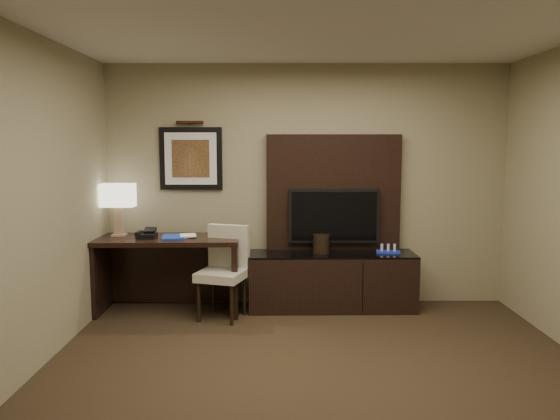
{
  "coord_description": "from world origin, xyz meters",
  "views": [
    {
      "loc": [
        -0.3,
        -3.67,
        1.82
      ],
      "look_at": [
        -0.3,
        1.8,
        1.15
      ],
      "focal_mm": 35.0,
      "sensor_mm": 36.0,
      "label": 1
    }
  ],
  "objects_px": {
    "desk": "(169,275)",
    "table_lamp": "(119,211)",
    "minibar_tray": "(388,249)",
    "ice_bucket": "(321,244)",
    "tv": "(334,216)",
    "credenza": "(332,281)",
    "desk_chair": "(222,274)",
    "desk_phone": "(147,234)"
  },
  "relations": [
    {
      "from": "credenza",
      "to": "minibar_tray",
      "type": "xyz_separation_m",
      "value": [
        0.62,
        0.02,
        0.36
      ]
    },
    {
      "from": "credenza",
      "to": "minibar_tray",
      "type": "height_order",
      "value": "minibar_tray"
    },
    {
      "from": "minibar_tray",
      "to": "ice_bucket",
      "type": "bearing_deg",
      "value": -178.89
    },
    {
      "from": "tv",
      "to": "desk_phone",
      "type": "relative_size",
      "value": 5.11
    },
    {
      "from": "tv",
      "to": "minibar_tray",
      "type": "distance_m",
      "value": 0.7
    },
    {
      "from": "credenza",
      "to": "desk_chair",
      "type": "relative_size",
      "value": 1.92
    },
    {
      "from": "credenza",
      "to": "table_lamp",
      "type": "bearing_deg",
      "value": 179.14
    },
    {
      "from": "credenza",
      "to": "desk_chair",
      "type": "bearing_deg",
      "value": -164.67
    },
    {
      "from": "table_lamp",
      "to": "minibar_tray",
      "type": "relative_size",
      "value": 2.16
    },
    {
      "from": "credenza",
      "to": "desk_phone",
      "type": "distance_m",
      "value": 2.07
    },
    {
      "from": "minibar_tray",
      "to": "table_lamp",
      "type": "bearing_deg",
      "value": -179.69
    },
    {
      "from": "credenza",
      "to": "desk_phone",
      "type": "height_order",
      "value": "desk_phone"
    },
    {
      "from": "credenza",
      "to": "tv",
      "type": "relative_size",
      "value": 1.81
    },
    {
      "from": "desk_chair",
      "to": "table_lamp",
      "type": "relative_size",
      "value": 1.71
    },
    {
      "from": "tv",
      "to": "table_lamp",
      "type": "bearing_deg",
      "value": -176.64
    },
    {
      "from": "table_lamp",
      "to": "desk_chair",
      "type": "bearing_deg",
      "value": -16.62
    },
    {
      "from": "credenza",
      "to": "tv",
      "type": "xyz_separation_m",
      "value": [
        0.03,
        0.14,
        0.71
      ]
    },
    {
      "from": "desk",
      "to": "desk_chair",
      "type": "distance_m",
      "value": 0.65
    },
    {
      "from": "ice_bucket",
      "to": "minibar_tray",
      "type": "xyz_separation_m",
      "value": [
        0.74,
        0.01,
        -0.06
      ]
    },
    {
      "from": "desk_chair",
      "to": "minibar_tray",
      "type": "bearing_deg",
      "value": 28.45
    },
    {
      "from": "desk",
      "to": "credenza",
      "type": "bearing_deg",
      "value": 2.08
    },
    {
      "from": "table_lamp",
      "to": "minibar_tray",
      "type": "xyz_separation_m",
      "value": [
        2.95,
        0.02,
        -0.42
      ]
    },
    {
      "from": "desk",
      "to": "table_lamp",
      "type": "bearing_deg",
      "value": 168.45
    },
    {
      "from": "desk_chair",
      "to": "desk_phone",
      "type": "distance_m",
      "value": 0.92
    },
    {
      "from": "table_lamp",
      "to": "credenza",
      "type": "bearing_deg",
      "value": -0.04
    },
    {
      "from": "desk_chair",
      "to": "credenza",
      "type": "bearing_deg",
      "value": 33.29
    },
    {
      "from": "desk_chair",
      "to": "ice_bucket",
      "type": "height_order",
      "value": "desk_chair"
    },
    {
      "from": "tv",
      "to": "minibar_tray",
      "type": "xyz_separation_m",
      "value": [
        0.59,
        -0.12,
        -0.35
      ]
    },
    {
      "from": "table_lamp",
      "to": "desk_phone",
      "type": "distance_m",
      "value": 0.43
    },
    {
      "from": "ice_bucket",
      "to": "credenza",
      "type": "bearing_deg",
      "value": -1.67
    },
    {
      "from": "desk",
      "to": "minibar_tray",
      "type": "distance_m",
      "value": 2.41
    },
    {
      "from": "desk",
      "to": "tv",
      "type": "distance_m",
      "value": 1.92
    },
    {
      "from": "ice_bucket",
      "to": "tv",
      "type": "bearing_deg",
      "value": 42.37
    },
    {
      "from": "desk_chair",
      "to": "desk_phone",
      "type": "bearing_deg",
      "value": -176.21
    },
    {
      "from": "minibar_tray",
      "to": "desk_chair",
      "type": "bearing_deg",
      "value": -168.69
    },
    {
      "from": "minibar_tray",
      "to": "desk",
      "type": "bearing_deg",
      "value": -177.18
    },
    {
      "from": "desk_phone",
      "to": "minibar_tray",
      "type": "height_order",
      "value": "desk_phone"
    },
    {
      "from": "desk",
      "to": "desk_phone",
      "type": "xyz_separation_m",
      "value": [
        -0.22,
        -0.05,
        0.46
      ]
    },
    {
      "from": "tv",
      "to": "desk",
      "type": "bearing_deg",
      "value": -172.41
    },
    {
      "from": "tv",
      "to": "desk_phone",
      "type": "bearing_deg",
      "value": -171.87
    },
    {
      "from": "desk_chair",
      "to": "desk_phone",
      "type": "xyz_separation_m",
      "value": [
        -0.81,
        0.19,
        0.4
      ]
    },
    {
      "from": "desk_phone",
      "to": "ice_bucket",
      "type": "bearing_deg",
      "value": 6.77
    }
  ]
}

